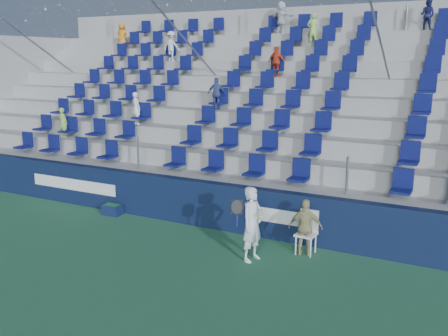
# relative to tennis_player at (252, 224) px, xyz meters

# --- Properties ---
(ground) EXTENTS (70.00, 70.00, 0.00)m
(ground) POSITION_rel_tennis_player_xyz_m (-1.50, -1.65, -0.82)
(ground) COLOR #2D6944
(ground) RESTS_ON ground
(sponsor_wall) EXTENTS (24.00, 0.32, 1.20)m
(sponsor_wall) POSITION_rel_tennis_player_xyz_m (-1.49, 1.50, -0.22)
(sponsor_wall) COLOR #0F1A3A
(sponsor_wall) RESTS_ON ground
(grandstand) EXTENTS (24.00, 8.17, 6.63)m
(grandstand) POSITION_rel_tennis_player_xyz_m (-1.50, 6.59, 1.31)
(grandstand) COLOR #9A9A95
(grandstand) RESTS_ON ground
(tennis_player) EXTENTS (0.69, 0.67, 1.64)m
(tennis_player) POSITION_rel_tennis_player_xyz_m (0.00, 0.00, 0.00)
(tennis_player) COLOR silver
(tennis_player) RESTS_ON ground
(line_judge_chair) EXTENTS (0.45, 0.46, 0.98)m
(line_judge_chair) POSITION_rel_tennis_player_xyz_m (0.91, 1.00, -0.27)
(line_judge_chair) COLOR white
(line_judge_chair) RESTS_ON ground
(line_judge) EXTENTS (0.80, 0.50, 1.28)m
(line_judge) POSITION_rel_tennis_player_xyz_m (0.91, 0.85, -0.19)
(line_judge) COLOR tan
(line_judge) RESTS_ON ground
(ball_bin) EXTENTS (0.55, 0.37, 0.30)m
(ball_bin) POSITION_rel_tennis_player_xyz_m (-4.82, 1.10, -0.66)
(ball_bin) COLOR #101A3D
(ball_bin) RESTS_ON ground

